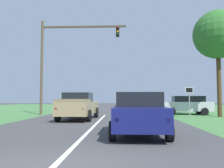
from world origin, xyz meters
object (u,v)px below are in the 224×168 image
Objects in this scene: pickup_truck_lead at (78,106)px; red_suv_near at (138,112)px; keep_moving_sign at (189,97)px; oak_tree_right at (218,35)px; crossing_suv_far at (186,105)px; traffic_light at (62,53)px.

red_suv_near is at bearing -61.18° from pickup_truck_lead.
keep_moving_sign reaches higher than red_suv_near.
red_suv_near is 0.80× the size of pickup_truck_lead.
oak_tree_right is at bearing 13.98° from pickup_truck_lead.
pickup_truck_lead is at bearing -148.47° from crossing_suv_far.
crossing_suv_far is at bearing 31.53° from pickup_truck_lead.
keep_moving_sign is at bearing -157.37° from oak_tree_right.
crossing_suv_far is at bearing 78.15° from keep_moving_sign.
crossing_suv_far is (11.81, 0.92, -4.96)m from traffic_light.
traffic_light is at bearing -175.53° from crossing_suv_far.
traffic_light is 1.00× the size of oak_tree_right.
keep_moving_sign is (10.95, -3.16, -4.27)m from traffic_light.
red_suv_near is 0.50× the size of traffic_light.
oak_tree_right is at bearing 52.96° from red_suv_near.
keep_moving_sign is (8.47, 1.64, 0.63)m from pickup_truck_lead.
red_suv_near is 0.93× the size of crossing_suv_far.
pickup_truck_lead is 2.20× the size of keep_moving_sign.
oak_tree_right reaches higher than pickup_truck_lead.
red_suv_near is at bearing -118.02° from keep_moving_sign.
pickup_truck_lead is 0.62× the size of traffic_light.
red_suv_near is 8.01m from pickup_truck_lead.
crossing_suv_far is (5.47, 12.74, -0.02)m from red_suv_near.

